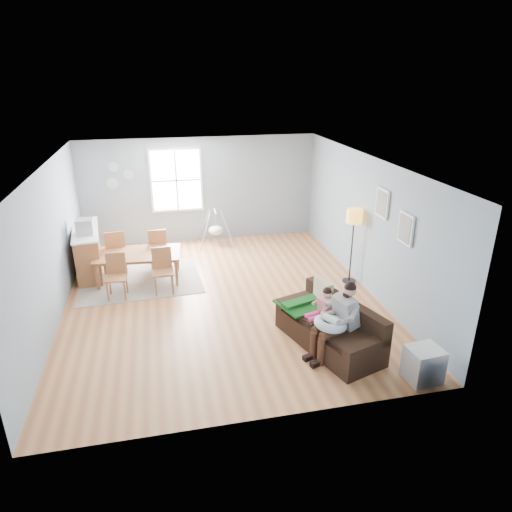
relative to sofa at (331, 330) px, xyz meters
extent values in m
cube|color=#AB663C|center=(-1.53, 2.02, -0.32)|extent=(8.40, 9.40, 0.08)
cube|color=silver|center=(-1.53, 2.02, 2.72)|extent=(8.40, 9.40, 0.60)
cube|color=gray|center=(-1.53, 6.68, 1.07)|extent=(8.40, 0.08, 3.90)
cube|color=gray|center=(-1.53, -2.64, 1.07)|extent=(8.40, 0.08, 3.90)
cube|color=gray|center=(2.63, 2.02, 1.07)|extent=(0.08, 9.40, 3.90)
cube|color=white|center=(-2.13, 5.49, 1.37)|extent=(1.32, 0.06, 1.62)
cube|color=white|center=(-2.13, 5.46, 1.37)|extent=(1.20, 0.02, 1.50)
cube|color=white|center=(-2.13, 5.45, 1.37)|extent=(1.20, 0.03, 0.04)
cube|color=white|center=(-2.13, 5.45, 1.37)|extent=(0.04, 0.03, 1.50)
cube|color=white|center=(1.44, 0.52, 1.47)|extent=(0.04, 0.44, 0.54)
cube|color=slate|center=(1.41, 0.52, 1.47)|extent=(0.01, 0.36, 0.46)
cube|color=white|center=(1.44, 1.42, 1.67)|extent=(0.04, 0.44, 0.54)
cube|color=slate|center=(1.41, 1.42, 1.67)|extent=(0.01, 0.36, 0.46)
cylinder|color=#90A7AD|center=(-3.63, 5.49, 1.77)|extent=(0.24, 0.02, 0.24)
cylinder|color=#90A7AD|center=(-3.28, 5.49, 1.57)|extent=(0.26, 0.02, 0.26)
cylinder|color=#90A7AD|center=(-3.68, 5.49, 1.37)|extent=(0.28, 0.02, 0.28)
cube|color=black|center=(-0.05, -0.02, -0.08)|extent=(1.39, 2.09, 0.39)
cube|color=black|center=(0.25, 0.08, 0.31)|extent=(0.78, 1.89, 0.39)
cube|color=black|center=(0.22, -0.85, 0.18)|extent=(0.84, 0.43, 0.15)
cube|color=black|center=(-0.33, 0.81, 0.18)|extent=(0.84, 0.43, 0.15)
cube|color=#16601A|center=(-0.27, 0.59, 0.22)|extent=(1.06, 0.95, 0.04)
cube|color=#B9AA8D|center=(0.03, 0.54, 0.42)|extent=(0.21, 0.45, 0.44)
cube|color=#97979A|center=(0.11, -0.26, 0.47)|extent=(0.42, 0.47, 0.53)
sphere|color=tan|center=(0.16, -0.24, 0.83)|extent=(0.20, 0.20, 0.20)
sphere|color=black|center=(0.16, -0.24, 0.87)|extent=(0.19, 0.19, 0.19)
cylinder|color=#362013|center=(-0.17, -0.45, 0.22)|extent=(0.43, 0.26, 0.14)
cylinder|color=#362013|center=(-0.23, -0.26, 0.22)|extent=(0.43, 0.26, 0.14)
cylinder|color=#362013|center=(-0.36, -0.51, -0.04)|extent=(0.12, 0.12, 0.48)
cylinder|color=#362013|center=(-0.41, -0.32, -0.04)|extent=(0.12, 0.12, 0.48)
cube|color=black|center=(-0.42, -0.53, -0.24)|extent=(0.23, 0.15, 0.08)
cube|color=black|center=(-0.48, -0.34, -0.24)|extent=(0.23, 0.15, 0.08)
torus|color=silver|center=(-0.17, -0.35, 0.33)|extent=(0.65, 0.64, 0.21)
cylinder|color=white|center=(-0.17, -0.35, 0.40)|extent=(0.24, 0.30, 0.12)
sphere|color=tan|center=(-0.23, -0.20, 0.42)|extent=(0.10, 0.10, 0.10)
cube|color=silver|center=(-0.07, 0.17, 0.36)|extent=(0.26, 0.28, 0.33)
sphere|color=tan|center=(-0.04, 0.17, 0.59)|extent=(0.15, 0.15, 0.15)
sphere|color=black|center=(-0.04, 0.17, 0.62)|extent=(0.15, 0.15, 0.15)
cylinder|color=#FB3D8D|center=(-0.26, 0.05, 0.22)|extent=(0.28, 0.15, 0.08)
cylinder|color=#FB3D8D|center=(-0.29, 0.17, 0.22)|extent=(0.28, 0.15, 0.08)
cylinder|color=#FB3D8D|center=(-0.38, 0.01, 0.07)|extent=(0.07, 0.07, 0.27)
cylinder|color=#FB3D8D|center=(-0.41, 0.13, 0.07)|extent=(0.07, 0.07, 0.27)
cylinder|color=black|center=(1.27, 2.20, -0.26)|extent=(0.28, 0.28, 0.03)
cylinder|color=black|center=(1.27, 2.20, 0.43)|extent=(0.03, 0.03, 1.42)
cylinder|color=gold|center=(1.27, 2.20, 1.20)|extent=(0.32, 0.32, 0.28)
cube|color=white|center=(0.97, -1.18, -0.01)|extent=(0.51, 0.46, 0.53)
cube|color=black|center=(0.76, -1.20, -0.01)|extent=(0.06, 0.36, 0.42)
cube|color=gray|center=(-3.13, 3.22, -0.27)|extent=(2.64, 2.07, 0.01)
imported|color=brown|center=(-3.13, 3.22, 0.04)|extent=(1.86, 1.14, 0.63)
cube|color=brown|center=(-3.55, 2.49, 0.16)|extent=(0.43, 0.43, 0.04)
cube|color=brown|center=(-3.54, 2.67, 0.40)|extent=(0.39, 0.07, 0.45)
cylinder|color=brown|center=(-3.72, 2.33, -0.06)|extent=(0.04, 0.04, 0.44)
cylinder|color=brown|center=(-3.40, 2.31, -0.06)|extent=(0.04, 0.04, 0.44)
cylinder|color=brown|center=(-3.70, 2.66, -0.06)|extent=(0.04, 0.04, 0.44)
cylinder|color=brown|center=(-3.37, 2.64, -0.06)|extent=(0.04, 0.04, 0.44)
cube|color=brown|center=(-2.63, 2.54, 0.17)|extent=(0.43, 0.43, 0.04)
cube|color=brown|center=(-2.64, 2.72, 0.42)|extent=(0.40, 0.05, 0.46)
cylinder|color=brown|center=(-2.80, 2.36, -0.05)|extent=(0.04, 0.04, 0.45)
cylinder|color=brown|center=(-2.46, 2.37, -0.05)|extent=(0.04, 0.04, 0.45)
cylinder|color=brown|center=(-2.81, 2.70, -0.05)|extent=(0.04, 0.04, 0.45)
cylinder|color=brown|center=(-2.47, 2.71, -0.05)|extent=(0.04, 0.04, 0.45)
cube|color=brown|center=(-3.63, 3.91, 0.20)|extent=(0.47, 0.47, 0.04)
cube|color=brown|center=(-3.61, 3.71, 0.46)|extent=(0.42, 0.07, 0.48)
cylinder|color=brown|center=(-3.46, 4.10, -0.04)|extent=(0.04, 0.04, 0.47)
cylinder|color=brown|center=(-3.82, 4.07, -0.04)|extent=(0.04, 0.04, 0.47)
cylinder|color=brown|center=(-3.43, 3.74, -0.04)|extent=(0.04, 0.04, 0.47)
cylinder|color=brown|center=(-3.79, 3.72, -0.04)|extent=(0.04, 0.04, 0.47)
cube|color=brown|center=(-2.71, 3.96, 0.18)|extent=(0.45, 0.45, 0.04)
cube|color=brown|center=(-2.70, 3.77, 0.43)|extent=(0.41, 0.06, 0.47)
cylinder|color=brown|center=(-2.55, 4.14, -0.05)|extent=(0.04, 0.04, 0.46)
cylinder|color=brown|center=(-2.89, 4.12, -0.05)|extent=(0.04, 0.04, 0.46)
cylinder|color=brown|center=(-2.53, 3.80, -0.05)|extent=(0.04, 0.04, 0.46)
cylinder|color=brown|center=(-2.87, 3.78, -0.05)|extent=(0.04, 0.04, 0.46)
cube|color=brown|center=(-4.23, 3.94, 0.22)|extent=(0.69, 1.82, 0.99)
cube|color=white|center=(-4.23, 3.94, 0.72)|extent=(0.73, 1.86, 0.04)
cube|color=#A2A2A7|center=(-4.17, 3.60, 0.90)|extent=(0.35, 0.33, 0.32)
cube|color=black|center=(-4.33, 3.60, 0.90)|extent=(0.03, 0.27, 0.23)
cylinder|color=#A2A2A7|center=(-1.22, 5.06, 0.63)|extent=(0.06, 0.51, 0.04)
ellipsoid|color=beige|center=(-1.22, 5.06, 0.11)|extent=(0.37, 0.37, 0.23)
cylinder|color=#A2A2A7|center=(-1.22, 5.06, 0.37)|extent=(0.01, 0.01, 0.41)
cylinder|color=#A2A2A7|center=(-1.52, 4.79, 0.19)|extent=(0.33, 0.32, 0.90)
cylinder|color=#A2A2A7|center=(-0.95, 4.76, 0.19)|extent=(0.30, 0.34, 0.90)
cylinder|color=#A2A2A7|center=(-1.50, 5.36, 0.19)|extent=(0.30, 0.34, 0.90)
cylinder|color=#A2A2A7|center=(-0.92, 5.33, 0.19)|extent=(0.33, 0.32, 0.90)
camera|label=1|loc=(-2.60, -6.06, 3.96)|focal=32.00mm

